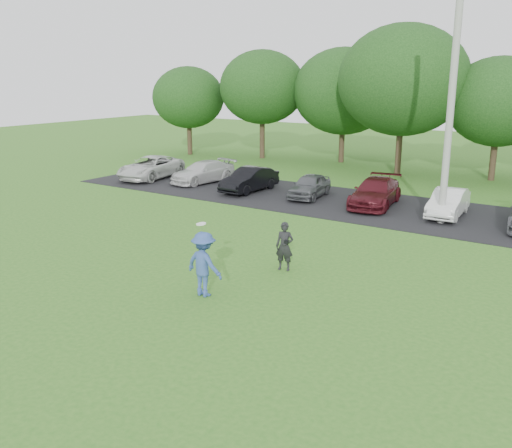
{
  "coord_description": "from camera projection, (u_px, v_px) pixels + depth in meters",
  "views": [
    {
      "loc": [
        9.61,
        -10.88,
        5.91
      ],
      "look_at": [
        0.0,
        3.5,
        1.3
      ],
      "focal_mm": 40.0,
      "sensor_mm": 36.0,
      "label": 1
    }
  ],
  "objects": [
    {
      "name": "parking_lot",
      "position": [
        372.0,
        207.0,
        25.86
      ],
      "size": [
        32.0,
        6.5,
        0.03
      ],
      "primitive_type": "cube",
      "color": "black",
      "rests_on": "ground"
    },
    {
      "name": "ground",
      "position": [
        184.0,
        298.0,
        15.42
      ],
      "size": [
        100.0,
        100.0,
        0.0
      ],
      "primitive_type": "plane",
      "color": "#306C1F",
      "rests_on": "ground"
    },
    {
      "name": "camera_bystander",
      "position": [
        285.0,
        246.0,
        17.43
      ],
      "size": [
        0.63,
        0.49,
        1.52
      ],
      "color": "black",
      "rests_on": "ground"
    },
    {
      "name": "utility_pole",
      "position": [
        451.0,
        99.0,
        21.81
      ],
      "size": [
        0.28,
        0.28,
        9.85
      ],
      "primitive_type": "cylinder",
      "color": "#A5A5A0",
      "rests_on": "ground"
    },
    {
      "name": "tree_row",
      "position": [
        471.0,
        91.0,
        31.63
      ],
      "size": [
        42.39,
        9.85,
        8.64
      ],
      "color": "#38281C",
      "rests_on": "ground"
    },
    {
      "name": "frisbee_player",
      "position": [
        204.0,
        264.0,
        15.39
      ],
      "size": [
        1.21,
        0.75,
        2.03
      ],
      "color": "#355196",
      "rests_on": "ground"
    },
    {
      "name": "parked_cars",
      "position": [
        357.0,
        192.0,
        26.09
      ],
      "size": [
        28.8,
        5.15,
        1.25
      ],
      "color": "silver",
      "rests_on": "parking_lot"
    }
  ]
}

